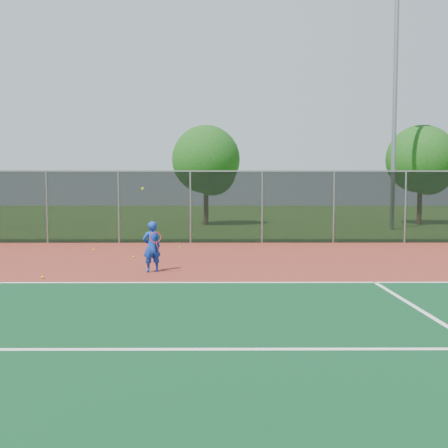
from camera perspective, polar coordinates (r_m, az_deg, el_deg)
The scene contains 11 objects.
ground at distance 9.28m, azimuth 10.37°, elevation -10.22°, with size 120.00×120.00×0.00m, color #33631C.
court_apron at distance 11.20m, azimuth 8.47°, elevation -7.68°, with size 30.00×20.00×0.02m, color maroon.
fence_back at distance 20.92m, azimuth 4.37°, elevation 2.06°, with size 30.00×0.06×3.03m.
tennis_player at distance 13.67m, azimuth -8.25°, elevation -2.56°, with size 0.60×0.67×2.29m.
practice_ball_1 at distance 16.62m, azimuth -10.30°, elevation -3.71°, with size 0.07×0.07×0.07m, color #C7C917.
practice_ball_2 at distance 13.40m, azimuth -20.04°, elevation -5.75°, with size 0.07×0.07×0.07m, color #C7C917.
practice_ball_3 at distance 19.19m, azimuth -5.05°, elevation -2.64°, with size 0.07×0.07×0.07m, color #C7C917.
practice_ball_4 at distance 18.89m, azimuth -14.67°, elevation -2.86°, with size 0.07×0.07×0.07m, color #C7C917.
floodlight_n at distance 29.70m, azimuth 18.95°, elevation 13.79°, with size 0.90×0.40×13.28m.
tree_back_left at distance 31.46m, azimuth -1.90°, elevation 7.03°, with size 4.27×4.27×6.27m.
tree_back_mid at distance 34.56m, azimuth 21.75°, elevation 6.59°, with size 4.34×4.34×6.37m.
Camera 1 is at (-1.68, -8.84, 2.27)m, focal length 40.00 mm.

